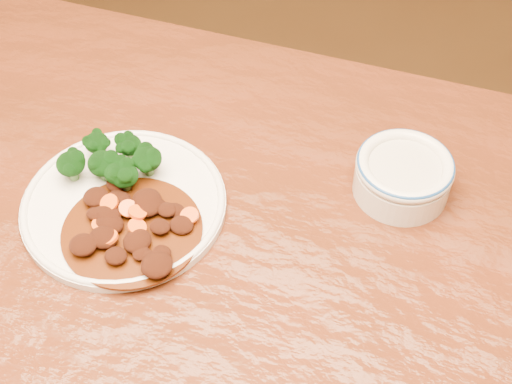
% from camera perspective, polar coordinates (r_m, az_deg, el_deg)
% --- Properties ---
extents(dining_table, '(1.58, 1.03, 0.75)m').
position_cam_1_polar(dining_table, '(0.86, -6.44, -10.55)').
color(dining_table, '#511F0E').
rests_on(dining_table, ground).
extents(dinner_plate, '(0.25, 0.25, 0.02)m').
position_cam_1_polar(dinner_plate, '(0.87, -10.52, -0.91)').
color(dinner_plate, silver).
rests_on(dinner_plate, dining_table).
extents(broccoli_florets, '(0.12, 0.09, 0.04)m').
position_cam_1_polar(broccoli_florets, '(0.88, -11.41, 2.38)').
color(broccoli_florets, '#568545').
rests_on(broccoli_florets, dinner_plate).
extents(mince_stew, '(0.16, 0.16, 0.03)m').
position_cam_1_polar(mince_stew, '(0.83, -10.03, -2.57)').
color(mince_stew, '#411D06').
rests_on(mince_stew, dinner_plate).
extents(dip_bowl, '(0.12, 0.12, 0.05)m').
position_cam_1_polar(dip_bowl, '(0.87, 11.69, 1.40)').
color(dip_bowl, silver).
rests_on(dip_bowl, dining_table).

